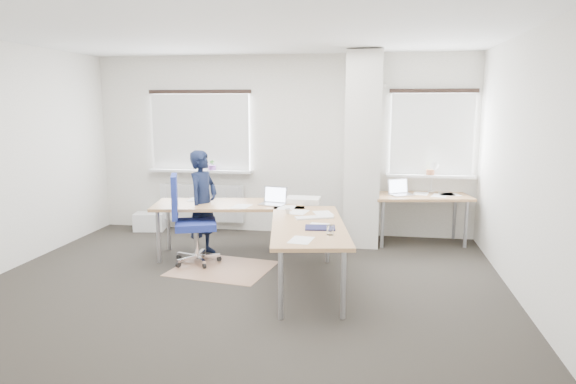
% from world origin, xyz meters
% --- Properties ---
extents(ground, '(6.00, 6.00, 0.00)m').
position_xyz_m(ground, '(0.00, 0.00, 0.00)').
color(ground, '#292521').
rests_on(ground, ground).
extents(room_shell, '(6.04, 5.04, 2.82)m').
position_xyz_m(room_shell, '(0.18, 0.45, 1.75)').
color(room_shell, silver).
rests_on(room_shell, ground).
extents(floor_mat, '(1.32, 1.17, 0.01)m').
position_xyz_m(floor_mat, '(-0.39, 0.50, 0.00)').
color(floor_mat, '#9A6F54').
rests_on(floor_mat, ground).
extents(white_crate, '(0.53, 0.41, 0.29)m').
position_xyz_m(white_crate, '(-2.14, 2.25, 0.14)').
color(white_crate, white).
rests_on(white_crate, ground).
extents(desk_main, '(2.82, 2.63, 0.96)m').
position_xyz_m(desk_main, '(0.21, 0.58, 0.69)').
color(desk_main, '#976841').
rests_on(desk_main, ground).
extents(desk_side, '(1.50, 0.93, 1.22)m').
position_xyz_m(desk_side, '(2.15, 2.15, 0.69)').
color(desk_side, '#976841').
rests_on(desk_side, ground).
extents(task_chair, '(0.67, 0.65, 1.17)m').
position_xyz_m(task_chair, '(-0.83, 0.67, 0.32)').
color(task_chair, navy).
rests_on(task_chair, ground).
extents(person, '(0.47, 0.60, 1.44)m').
position_xyz_m(person, '(-0.81, 1.07, 0.72)').
color(person, black).
rests_on(person, ground).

